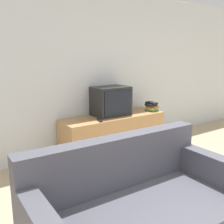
# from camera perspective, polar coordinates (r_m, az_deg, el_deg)

# --- Properties ---
(wall_back) EXTENTS (9.00, 0.06, 2.60)m
(wall_back) POSITION_cam_1_polar(r_m,az_deg,el_deg) (4.23, -5.96, 8.53)
(wall_back) COLOR silver
(wall_back) RESTS_ON ground_plane
(tv_stand) EXTENTS (1.77, 0.53, 0.61)m
(tv_stand) POSITION_cam_1_polar(r_m,az_deg,el_deg) (4.33, 0.37, -4.74)
(tv_stand) COLOR tan
(tv_stand) RESTS_ON ground_plane
(television) EXTENTS (0.59, 0.40, 0.47)m
(television) POSITION_cam_1_polar(r_m,az_deg,el_deg) (4.25, -0.21, 2.42)
(television) COLOR black
(television) RESTS_ON tv_stand
(couch) EXTENTS (1.71, 0.93, 0.92)m
(couch) POSITION_cam_1_polar(r_m,az_deg,el_deg) (2.22, 5.87, -22.61)
(couch) COLOR #474751
(couch) RESTS_ON ground_plane
(book_stack) EXTENTS (0.16, 0.24, 0.16)m
(book_stack) POSITION_cam_1_polar(r_m,az_deg,el_deg) (4.65, 8.60, 1.16)
(book_stack) COLOR #2D753D
(book_stack) RESTS_ON tv_stand
(remote_on_stand) EXTENTS (0.08, 0.16, 0.02)m
(remote_on_stand) POSITION_cam_1_polar(r_m,az_deg,el_deg) (3.91, -2.74, -1.82)
(remote_on_stand) COLOR black
(remote_on_stand) RESTS_ON tv_stand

